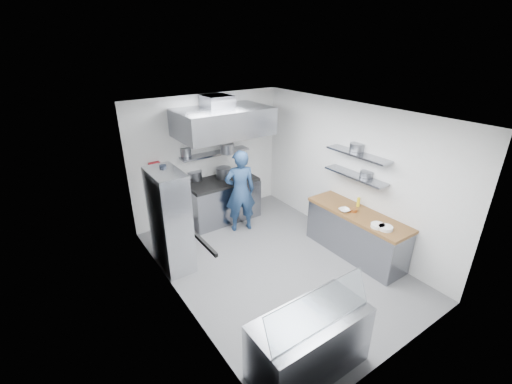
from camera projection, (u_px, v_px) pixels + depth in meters
floor at (274, 264)px, 6.39m from camera, size 5.00×5.00×0.00m
ceiling at (278, 113)px, 5.24m from camera, size 5.00×5.00×0.00m
wall_back at (208, 157)px, 7.69m from camera, size 3.60×2.80×0.02m
wall_front at (408, 271)px, 3.94m from camera, size 3.60×2.80×0.02m
wall_left at (176, 226)px, 4.88m from camera, size 2.80×5.00×0.02m
wall_right at (348, 174)px, 6.75m from camera, size 2.80×5.00×0.02m
gas_range at (223, 201)px, 7.83m from camera, size 1.60×0.80×0.90m
cooktop at (222, 181)px, 7.64m from camera, size 1.57×0.78×0.06m
stock_pot_left at (195, 175)px, 7.61m from camera, size 0.31×0.31×0.20m
stock_pot_mid at (224, 173)px, 7.71m from camera, size 0.34×0.34×0.24m
over_range_shelf at (215, 153)px, 7.58m from camera, size 1.60×0.30×0.04m
shelf_pot_a at (186, 152)px, 7.33m from camera, size 0.24×0.24×0.18m
shelf_pot_b at (227, 149)px, 7.47m from camera, size 0.30×0.30×0.22m
extractor_hood at (223, 122)px, 6.94m from camera, size 1.90×1.15×0.55m
hood_duct at (217, 101)px, 6.96m from camera, size 0.55×0.55×0.24m
red_firebox at (155, 168)px, 6.99m from camera, size 0.22×0.10×0.26m
chef at (240, 191)px, 7.21m from camera, size 0.76×0.61×1.80m
wire_rack at (170, 221)px, 6.00m from camera, size 0.50×0.90×1.85m
rack_bin_a at (170, 226)px, 6.09m from camera, size 0.18×0.22×0.20m
rack_bin_b at (159, 193)px, 6.18m from camera, size 0.13×0.17×0.15m
rack_jar at (163, 170)px, 5.82m from camera, size 0.12×0.12×0.18m
knife_strip at (206, 245)px, 4.16m from camera, size 0.04×0.55×0.05m
prep_counter_base at (355, 235)px, 6.53m from camera, size 0.62×2.00×0.84m
prep_counter_top at (358, 214)px, 6.35m from camera, size 0.65×2.04×0.06m
plate_stack_a at (386, 228)px, 5.76m from camera, size 0.23×0.23×0.06m
plate_stack_b at (378, 226)px, 5.83m from camera, size 0.23×0.23×0.06m
copper_pan at (353, 210)px, 6.36m from camera, size 0.15×0.15×0.06m
squeeze_bottle at (358, 202)px, 6.53m from camera, size 0.06×0.06×0.18m
mixing_bowl at (344, 210)px, 6.37m from camera, size 0.23×0.23×0.05m
wall_shelf_lower at (355, 176)px, 6.40m from camera, size 0.30×1.30×0.04m
wall_shelf_upper at (358, 154)px, 6.22m from camera, size 0.30×1.30×0.04m
shelf_pot_c at (366, 174)px, 6.29m from camera, size 0.24×0.24×0.10m
shelf_pot_d at (357, 147)px, 6.34m from camera, size 0.27×0.27×0.14m
display_case at (309, 344)px, 4.19m from camera, size 1.50×0.70×0.85m
display_glass at (320, 309)px, 3.84m from camera, size 1.47×0.19×0.42m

